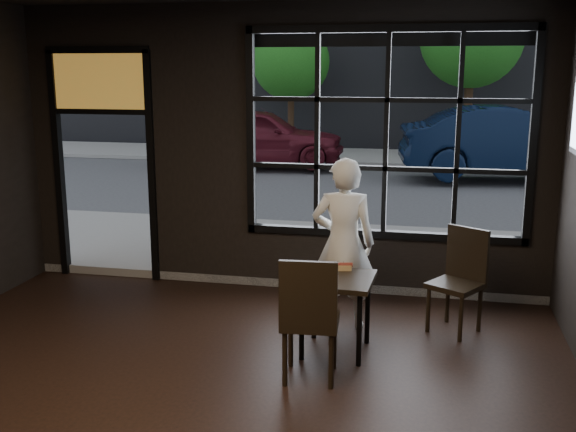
% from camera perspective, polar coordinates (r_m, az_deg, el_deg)
% --- Properties ---
extents(window_frame, '(3.06, 0.12, 2.28)m').
position_cam_1_polar(window_frame, '(7.34, 8.31, 6.84)').
color(window_frame, black).
rests_on(window_frame, ground).
extents(stained_transom, '(1.20, 0.06, 0.70)m').
position_cam_1_polar(stained_transom, '(8.21, -15.65, 10.95)').
color(stained_transom, orange).
rests_on(stained_transom, ground).
extents(street_asphalt, '(60.00, 41.00, 0.04)m').
position_cam_1_polar(street_asphalt, '(27.96, 8.59, 7.19)').
color(street_asphalt, '#545456').
rests_on(street_asphalt, ground).
extents(cafe_table, '(0.68, 0.68, 0.70)m').
position_cam_1_polar(cafe_table, '(6.09, 4.05, -8.30)').
color(cafe_table, black).
rests_on(cafe_table, floor).
extents(chair_near, '(0.49, 0.49, 1.06)m').
position_cam_1_polar(chair_near, '(5.53, 1.92, -8.51)').
color(chair_near, black).
rests_on(chair_near, floor).
extents(chair_window, '(0.60, 0.60, 1.00)m').
position_cam_1_polar(chair_window, '(6.65, 13.99, -5.43)').
color(chair_window, black).
rests_on(chair_window, floor).
extents(man, '(0.65, 0.46, 1.68)m').
position_cam_1_polar(man, '(6.53, 4.71, -2.34)').
color(man, silver).
rests_on(man, floor).
extents(hotdog, '(0.21, 0.12, 0.06)m').
position_cam_1_polar(hotdog, '(6.17, 4.55, -4.32)').
color(hotdog, tan).
rests_on(hotdog, cafe_table).
extents(cup, '(0.16, 0.16, 0.10)m').
position_cam_1_polar(cup, '(5.91, 2.63, -4.87)').
color(cup, silver).
rests_on(cup, cafe_table).
extents(navy_car, '(4.94, 2.25, 1.57)m').
position_cam_1_polar(navy_car, '(15.68, 18.33, 5.94)').
color(navy_car, black).
rests_on(navy_car, street_asphalt).
extents(maroon_car, '(4.43, 2.31, 1.44)m').
position_cam_1_polar(maroon_car, '(16.85, -2.52, 6.75)').
color(maroon_car, '#581420').
rests_on(maroon_car, street_asphalt).
extents(tree_left, '(2.21, 2.21, 3.77)m').
position_cam_1_polar(tree_left, '(19.65, 0.25, 12.94)').
color(tree_left, '#332114').
rests_on(tree_left, street_asphalt).
extents(tree_right, '(2.74, 2.74, 4.68)m').
position_cam_1_polar(tree_right, '(19.03, 15.31, 14.46)').
color(tree_right, '#332114').
rests_on(tree_right, street_asphalt).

